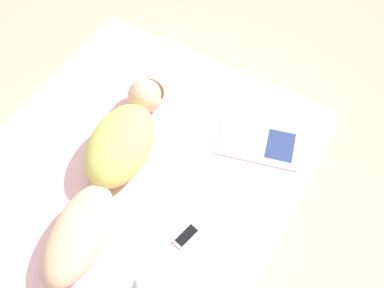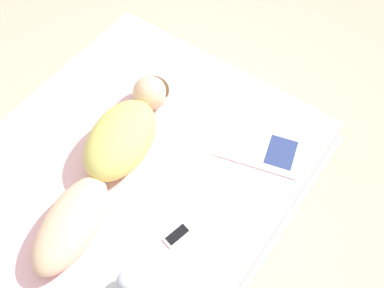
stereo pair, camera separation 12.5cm
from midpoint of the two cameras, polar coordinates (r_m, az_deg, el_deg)
The scene contains 5 objects.
ground_plane at distance 2.96m, azimuth -5.56°, elevation -7.57°, with size 12.00×12.00×0.00m, color #B7A88E.
bed at distance 2.75m, azimuth -5.95°, elevation -5.51°, with size 1.76×2.02×0.47m.
person at distance 2.47m, azimuth -8.81°, elevation -1.58°, with size 0.54×1.33×0.23m.
open_magazine at distance 2.64m, azimuth 10.15°, elevation -0.41°, with size 0.55×0.41×0.01m.
cell_phone at distance 2.35m, azimuth -0.35°, elevation -11.52°, with size 0.10×0.16×0.01m.
Camera 2 is at (1.02, -0.83, 2.66)m, focal length 42.00 mm.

